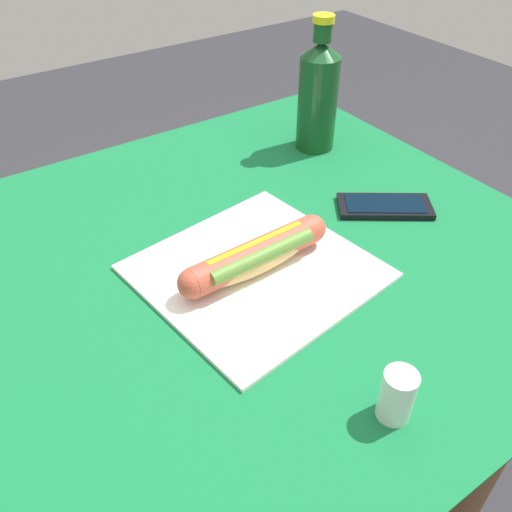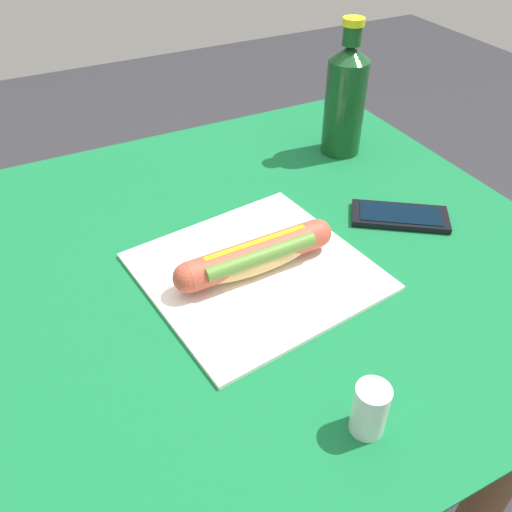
{
  "view_description": "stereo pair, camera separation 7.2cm",
  "coord_description": "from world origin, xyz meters",
  "px_view_note": "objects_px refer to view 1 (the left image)",
  "views": [
    {
      "loc": [
        0.28,
        0.5,
        1.22
      ],
      "look_at": [
        -0.03,
        0.04,
        0.77
      ],
      "focal_mm": 37.45,
      "sensor_mm": 36.0,
      "label": 1
    },
    {
      "loc": [
        0.22,
        0.54,
        1.22
      ],
      "look_at": [
        -0.03,
        0.04,
        0.77
      ],
      "focal_mm": 37.45,
      "sensor_mm": 36.0,
      "label": 2
    }
  ],
  "objects_px": {
    "cell_phone": "(385,206)",
    "soda_bottle": "(318,94)",
    "salt_shaker": "(397,395)",
    "hot_dog": "(256,256)"
  },
  "relations": [
    {
      "from": "cell_phone",
      "to": "soda_bottle",
      "type": "bearing_deg",
      "value": -100.43
    },
    {
      "from": "soda_bottle",
      "to": "salt_shaker",
      "type": "bearing_deg",
      "value": 58.7
    },
    {
      "from": "hot_dog",
      "to": "soda_bottle",
      "type": "bearing_deg",
      "value": -140.98
    },
    {
      "from": "hot_dog",
      "to": "cell_phone",
      "type": "relative_size",
      "value": 1.5
    },
    {
      "from": "hot_dog",
      "to": "soda_bottle",
      "type": "relative_size",
      "value": 1.0
    },
    {
      "from": "hot_dog",
      "to": "salt_shaker",
      "type": "relative_size",
      "value": 3.78
    },
    {
      "from": "cell_phone",
      "to": "soda_bottle",
      "type": "relative_size",
      "value": 0.67
    },
    {
      "from": "salt_shaker",
      "to": "soda_bottle",
      "type": "bearing_deg",
      "value": -121.3
    },
    {
      "from": "soda_bottle",
      "to": "salt_shaker",
      "type": "xyz_separation_m",
      "value": [
        0.31,
        0.51,
        -0.07
      ]
    },
    {
      "from": "cell_phone",
      "to": "soda_bottle",
      "type": "distance_m",
      "value": 0.25
    }
  ]
}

